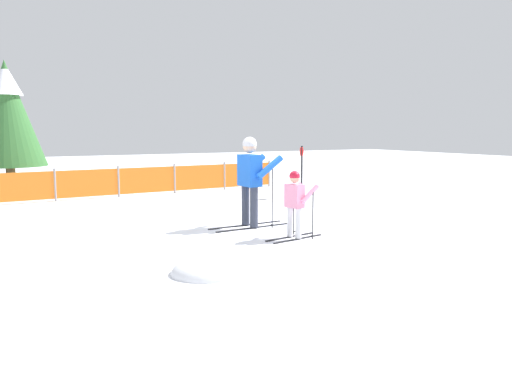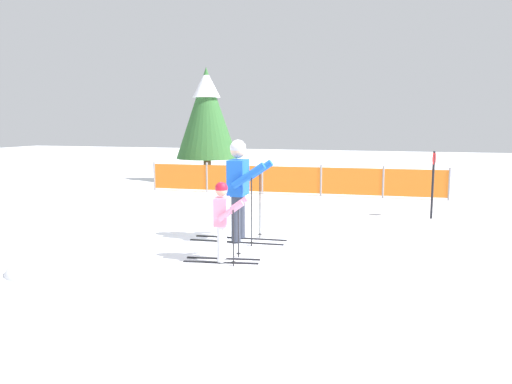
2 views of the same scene
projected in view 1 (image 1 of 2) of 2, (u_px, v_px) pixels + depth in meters
ground_plane at (238, 226)px, 10.15m from camera, size 60.00×60.00×0.00m
skier_adult at (251, 173)px, 9.95m from camera, size 1.73×0.79×1.81m
skier_child at (295, 199)px, 8.91m from camera, size 1.18×0.57×1.22m
safety_fence at (147, 180)px, 14.94m from camera, size 8.74×0.49×0.91m
conifer_far at (7, 112)px, 14.96m from camera, size 2.17×2.17×4.02m
trail_marker at (302, 166)px, 14.38m from camera, size 0.09×0.28×1.49m
snow_mound at (213, 272)px, 6.85m from camera, size 1.19×1.01×0.47m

